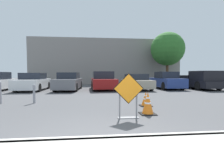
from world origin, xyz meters
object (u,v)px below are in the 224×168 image
(parked_car_second, at_px, (33,82))
(bollard_second, at_px, (0,92))
(traffic_cone_second, at_px, (146,99))
(parked_car_fourth, at_px, (103,81))
(bollard_nearest, at_px, (34,93))
(road_closed_sign, at_px, (128,93))
(pickup_truck, at_px, (199,81))
(parked_car_third, at_px, (69,82))
(parked_car_fifth, at_px, (137,82))
(parked_car_sixth, at_px, (167,81))
(traffic_cone_nearest, at_px, (148,103))

(parked_car_second, relative_size, bollard_second, 4.37)
(traffic_cone_second, height_order, parked_car_fourth, parked_car_fourth)
(bollard_nearest, bearing_deg, road_closed_sign, -40.18)
(parked_car_fourth, relative_size, bollard_nearest, 5.09)
(parked_car_fourth, height_order, pickup_truck, pickup_truck)
(parked_car_third, bearing_deg, bollard_second, 74.58)
(road_closed_sign, relative_size, parked_car_fifth, 0.34)
(traffic_cone_second, relative_size, pickup_truck, 0.11)
(parked_car_fifth, bearing_deg, parked_car_fourth, -8.03)
(road_closed_sign, xyz_separation_m, parked_car_fourth, (-0.21, 9.83, -0.04))
(parked_car_sixth, bearing_deg, parked_car_fourth, -0.18)
(traffic_cone_nearest, relative_size, bollard_nearest, 0.87)
(traffic_cone_nearest, height_order, parked_car_fourth, parked_car_fourth)
(parked_car_second, distance_m, parked_car_sixth, 11.54)
(traffic_cone_second, relative_size, parked_car_fourth, 0.14)
(traffic_cone_second, height_order, parked_car_third, parked_car_third)
(traffic_cone_second, xyz_separation_m, parked_car_fifth, (1.54, 7.64, 0.34))
(traffic_cone_nearest, relative_size, parked_car_sixth, 0.18)
(traffic_cone_second, relative_size, bollard_second, 0.60)
(parked_car_fourth, xyz_separation_m, parked_car_fifth, (2.88, -0.25, -0.09))
(bollard_nearest, bearing_deg, traffic_cone_nearest, -30.93)
(parked_car_third, bearing_deg, parked_car_second, 2.69)
(traffic_cone_nearest, bearing_deg, parked_car_fifth, 78.15)
(parked_car_third, distance_m, parked_car_fifth, 5.77)
(road_closed_sign, xyz_separation_m, traffic_cone_nearest, (0.76, 0.47, -0.40))
(parked_car_fifth, bearing_deg, road_closed_sign, 71.34)
(parked_car_fifth, xyz_separation_m, parked_car_sixth, (2.88, 0.39, 0.08))
(bollard_second, bearing_deg, parked_car_sixth, 32.08)
(parked_car_sixth, bearing_deg, road_closed_sign, 59.28)
(parked_car_fifth, height_order, bollard_second, parked_car_fifth)
(parked_car_fourth, height_order, bollard_second, parked_car_fourth)
(parked_car_second, height_order, parked_car_fourth, parked_car_fourth)
(traffic_cone_second, bearing_deg, parked_car_third, 118.35)
(traffic_cone_second, bearing_deg, parked_car_fourth, 99.69)
(parked_car_fourth, relative_size, parked_car_fifth, 1.07)
(traffic_cone_second, xyz_separation_m, bollard_nearest, (-4.92, 1.26, 0.17))
(parked_car_third, distance_m, parked_car_fourth, 2.88)
(traffic_cone_second, distance_m, parked_car_fifth, 7.80)
(traffic_cone_nearest, xyz_separation_m, pickup_truck, (7.69, 9.09, 0.36))
(pickup_truck, height_order, bollard_second, pickup_truck)
(parked_car_fourth, relative_size, pickup_truck, 0.81)
(road_closed_sign, relative_size, traffic_cone_second, 2.30)
(pickup_truck, bearing_deg, traffic_cone_second, 45.49)
(traffic_cone_nearest, height_order, parked_car_fifth, parked_car_fifth)
(traffic_cone_nearest, bearing_deg, road_closed_sign, -148.04)
(parked_car_second, relative_size, bollard_nearest, 5.04)
(traffic_cone_second, height_order, parked_car_sixth, parked_car_sixth)
(parked_car_third, height_order, parked_car_sixth, parked_car_sixth)
(parked_car_third, xyz_separation_m, parked_car_sixth, (8.65, 0.20, 0.03))
(bollard_second, bearing_deg, pickup_truck, 24.92)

